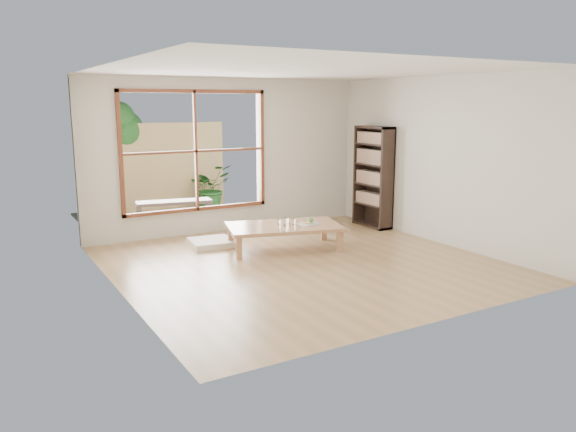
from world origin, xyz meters
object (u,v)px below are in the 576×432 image
at_px(bookshelf, 373,177).
at_px(food_tray, 309,223).
at_px(low_table, 284,228).
at_px(garden_bench, 174,204).

relative_size(bookshelf, food_tray, 5.26).
xyz_separation_m(low_table, bookshelf, (2.17, 0.59, 0.57)).
distance_m(low_table, bookshelf, 2.32).
bearing_deg(garden_bench, low_table, -60.64).
distance_m(bookshelf, garden_bench, 3.62).
height_order(bookshelf, garden_bench, bookshelf).
bearing_deg(garden_bench, bookshelf, -21.89).
bearing_deg(low_table, food_tray, -9.37).
height_order(low_table, bookshelf, bookshelf).
bearing_deg(low_table, bookshelf, 31.13).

